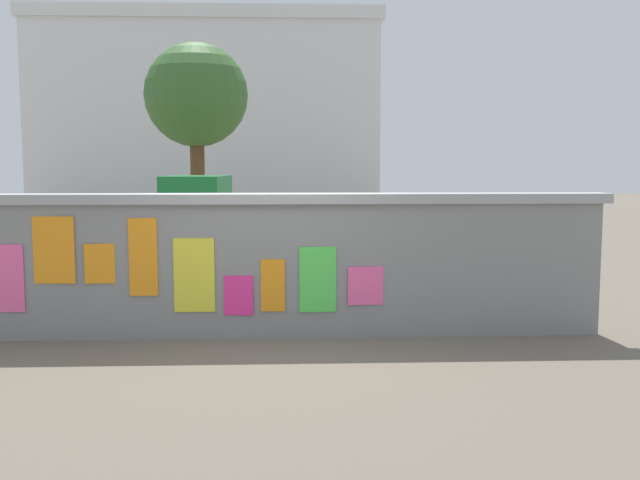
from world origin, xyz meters
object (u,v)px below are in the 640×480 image
at_px(auto_rickshaw_truck, 244,222).
at_px(bicycle_far, 318,275).
at_px(person_walking, 175,233).
at_px(tree_roadside, 196,97).
at_px(motorcycle, 70,267).
at_px(bicycle_near, 419,289).

bearing_deg(auto_rickshaw_truck, bicycle_far, -69.28).
xyz_separation_m(auto_rickshaw_truck, person_walking, (-0.95, -3.05, 0.09)).
xyz_separation_m(auto_rickshaw_truck, tree_roadside, (-1.51, 4.65, 2.93)).
relative_size(auto_rickshaw_truck, tree_roadside, 0.72).
bearing_deg(bicycle_far, auto_rickshaw_truck, 110.72).
relative_size(motorcycle, bicycle_near, 1.12).
bearing_deg(bicycle_far, tree_roadside, 109.18).
bearing_deg(motorcycle, bicycle_near, -17.75).
xyz_separation_m(motorcycle, bicycle_near, (5.34, -1.71, -0.10)).
relative_size(bicycle_far, tree_roadside, 0.33).
bearing_deg(bicycle_far, bicycle_near, -44.37).
distance_m(auto_rickshaw_truck, bicycle_far, 3.92).
bearing_deg(bicycle_far, person_walking, 166.01).
xyz_separation_m(person_walking, tree_roadside, (-0.56, 7.70, 2.84)).
distance_m(bicycle_near, person_walking, 4.19).
relative_size(auto_rickshaw_truck, motorcycle, 1.97).
relative_size(motorcycle, bicycle_far, 1.11).
distance_m(bicycle_far, tree_roadside, 9.43).
bearing_deg(bicycle_near, person_walking, 152.59).
distance_m(person_walking, tree_roadside, 8.23).
xyz_separation_m(auto_rickshaw_truck, bicycle_near, (2.73, -4.96, -0.54)).
distance_m(auto_rickshaw_truck, person_walking, 3.20).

